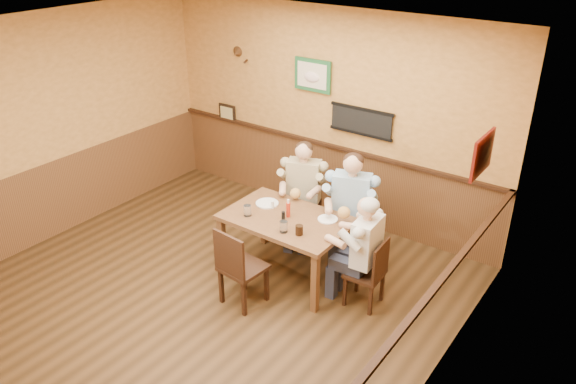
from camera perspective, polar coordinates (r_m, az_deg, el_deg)
name	(u,v)px	position (r m, az deg, el deg)	size (l,w,h in m)	color
room	(211,154)	(5.51, -7.83, 3.85)	(5.02, 5.03, 2.81)	#33210F
dining_table	(287,224)	(6.29, -0.10, -3.32)	(1.40, 0.90, 0.75)	brown
chair_back_left	(303,209)	(7.11, 1.58, -1.75)	(0.39, 0.39, 0.84)	#321C10
chair_back_right	(350,229)	(6.68, 6.29, -3.73)	(0.41, 0.41, 0.88)	#321C10
chair_right_end	(365,272)	(6.02, 7.82, -8.05)	(0.37, 0.37, 0.80)	#321C10
chair_near_side	(243,266)	(5.97, -4.58, -7.46)	(0.42, 0.42, 0.92)	#321C10
diner_tan_shirt	(304,197)	(7.03, 1.60, -0.46)	(0.55, 0.55, 1.20)	tan
diner_blue_polo	(351,215)	(6.58, 6.37, -2.31)	(0.58, 0.58, 1.26)	#8CB2D2
diner_white_elder	(366,258)	(5.92, 7.92, -6.69)	(0.53, 0.53, 1.14)	silver
water_glass_left	(247,210)	(6.27, -4.14, -1.89)	(0.08, 0.08, 0.13)	white
water_glass_mid	(284,227)	(5.94, -0.45, -3.54)	(0.09, 0.09, 0.13)	silver
cola_tumbler	(299,230)	(5.90, 1.14, -3.88)	(0.08, 0.08, 0.11)	black
hot_sauce_bottle	(288,209)	(6.21, 0.02, -1.74)	(0.05, 0.05, 0.19)	#B22613
salt_shaker	(273,205)	(6.42, -1.58, -1.30)	(0.04, 0.04, 0.09)	white
pepper_shaker	(283,216)	(6.18, -0.49, -2.41)	(0.04, 0.04, 0.09)	black
plate_far_left	(267,203)	(6.53, -2.13, -1.15)	(0.27, 0.27, 0.02)	silver
plate_far_right	(328,219)	(6.21, 4.06, -2.76)	(0.22, 0.22, 0.01)	white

